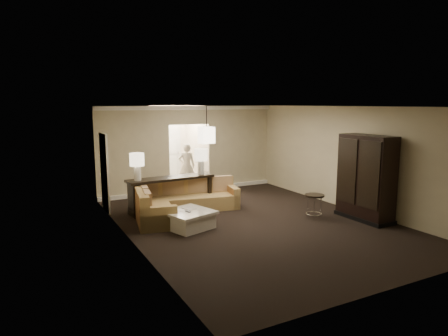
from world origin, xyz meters
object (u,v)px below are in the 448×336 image
console_table (171,191)px  armoire (366,180)px  person (187,164)px  sectional_sofa (176,201)px  coffee_table (188,219)px  drink_table (314,201)px

console_table → armoire: size_ratio=1.14×
person → armoire: bearing=139.2°
person → sectional_sofa: bearing=87.0°
sectional_sofa → armoire: armoire is taller
coffee_table → console_table: (0.19, 1.64, 0.34)m
armoire → coffee_table: bearing=161.8°
sectional_sofa → console_table: bearing=101.6°
console_table → person: person is taller
coffee_table → armoire: (4.18, -1.38, 0.80)m
armoire → drink_table: bearing=147.5°
armoire → person: 6.03m
console_table → sectional_sofa: bearing=-92.9°
coffee_table → drink_table: drink_table is taller
console_table → armoire: bearing=-40.9°
sectional_sofa → armoire: bearing=-22.9°
sectional_sofa → coffee_table: 1.29m
drink_table → person: (-1.48, 4.81, 0.42)m
sectional_sofa → console_table: size_ratio=1.31×
armoire → drink_table: (-1.04, 0.66, -0.58)m
sectional_sofa → drink_table: bearing=-23.3°
coffee_table → drink_table: 3.23m
person → drink_table: bearing=131.6°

